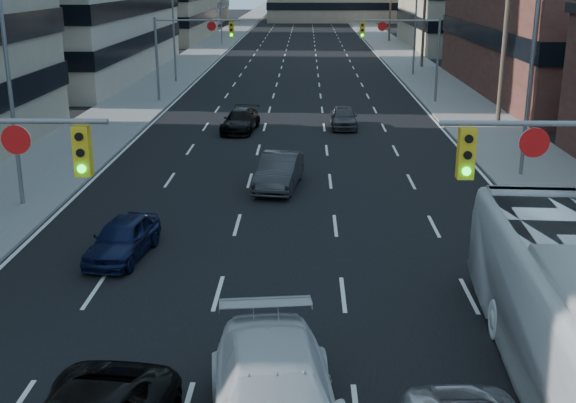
# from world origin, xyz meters

# --- Properties ---
(road_surface) EXTENTS (18.00, 300.00, 0.02)m
(road_surface) POSITION_xyz_m (0.00, 130.00, 0.01)
(road_surface) COLOR black
(road_surface) RESTS_ON ground
(sidewalk_left) EXTENTS (5.00, 300.00, 0.15)m
(sidewalk_left) POSITION_xyz_m (-11.50, 130.00, 0.07)
(sidewalk_left) COLOR slate
(sidewalk_left) RESTS_ON ground
(sidewalk_right) EXTENTS (5.00, 300.00, 0.15)m
(sidewalk_right) POSITION_xyz_m (11.50, 130.00, 0.07)
(sidewalk_right) COLOR slate
(sidewalk_right) RESTS_ON ground
(signal_far_left) EXTENTS (6.09, 0.33, 6.00)m
(signal_far_left) POSITION_xyz_m (-7.68, 45.00, 4.30)
(signal_far_left) COLOR slate
(signal_far_left) RESTS_ON ground
(signal_far_right) EXTENTS (6.09, 0.33, 6.00)m
(signal_far_right) POSITION_xyz_m (7.68, 45.00, 4.30)
(signal_far_right) COLOR slate
(signal_far_right) RESTS_ON ground
(utility_pole_block) EXTENTS (2.20, 0.28, 11.00)m
(utility_pole_block) POSITION_xyz_m (12.20, 36.00, 5.78)
(utility_pole_block) COLOR #4C3D2D
(utility_pole_block) RESTS_ON ground
(utility_pole_midblock) EXTENTS (2.20, 0.28, 11.00)m
(utility_pole_midblock) POSITION_xyz_m (12.20, 66.00, 5.78)
(utility_pole_midblock) COLOR #4C3D2D
(utility_pole_midblock) RESTS_ON ground
(streetlight_left_near) EXTENTS (2.03, 0.22, 9.00)m
(streetlight_left_near) POSITION_xyz_m (-10.34, 20.00, 5.05)
(streetlight_left_near) COLOR slate
(streetlight_left_near) RESTS_ON ground
(streetlight_left_mid) EXTENTS (2.03, 0.22, 9.00)m
(streetlight_left_mid) POSITION_xyz_m (-10.34, 55.00, 5.05)
(streetlight_left_mid) COLOR slate
(streetlight_left_mid) RESTS_ON ground
(streetlight_left_far) EXTENTS (2.03, 0.22, 9.00)m
(streetlight_left_far) POSITION_xyz_m (-10.34, 90.00, 5.05)
(streetlight_left_far) COLOR slate
(streetlight_left_far) RESTS_ON ground
(streetlight_right_near) EXTENTS (2.03, 0.22, 9.00)m
(streetlight_right_near) POSITION_xyz_m (10.34, 25.00, 5.05)
(streetlight_right_near) COLOR slate
(streetlight_right_near) RESTS_ON ground
(streetlight_right_far) EXTENTS (2.03, 0.22, 9.00)m
(streetlight_right_far) POSITION_xyz_m (10.34, 60.00, 5.05)
(streetlight_right_far) COLOR slate
(streetlight_right_far) RESTS_ON ground
(white_van) EXTENTS (3.22, 6.42, 1.79)m
(white_van) POSITION_xyz_m (0.15, 5.08, 0.89)
(white_van) COLOR silver
(white_van) RESTS_ON ground
(sedan_blue) EXTENTS (2.05, 4.04, 1.32)m
(sedan_blue) POSITION_xyz_m (-5.20, 14.75, 0.66)
(sedan_blue) COLOR black
(sedan_blue) RESTS_ON ground
(sedan_grey_center) EXTENTS (2.14, 4.64, 1.47)m
(sedan_grey_center) POSITION_xyz_m (-0.43, 22.95, 0.74)
(sedan_grey_center) COLOR #2D2D2F
(sedan_grey_center) RESTS_ON ground
(sedan_black_far) EXTENTS (2.27, 4.58, 1.28)m
(sedan_black_far) POSITION_xyz_m (-3.14, 34.79, 0.64)
(sedan_black_far) COLOR black
(sedan_black_far) RESTS_ON ground
(sedan_grey_right) EXTENTS (1.54, 3.81, 1.30)m
(sedan_grey_right) POSITION_xyz_m (2.96, 35.97, 0.65)
(sedan_grey_right) COLOR #393A3C
(sedan_grey_right) RESTS_ON ground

